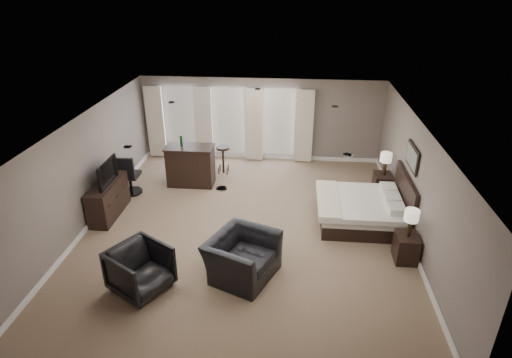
# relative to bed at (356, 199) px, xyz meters

# --- Properties ---
(room) EXTENTS (7.60, 8.60, 2.64)m
(room) POSITION_rel_bed_xyz_m (-2.58, -0.51, 0.67)
(room) COLOR #77604B
(room) RESTS_ON ground
(window_bay) EXTENTS (5.25, 0.20, 2.30)m
(window_bay) POSITION_rel_bed_xyz_m (-3.58, 3.60, 0.57)
(window_bay) COLOR silver
(window_bay) RESTS_ON room
(bed) EXTENTS (1.99, 1.90, 1.26)m
(bed) POSITION_rel_bed_xyz_m (0.00, 0.00, 0.00)
(bed) COLOR silver
(bed) RESTS_ON ground
(nightstand_near) EXTENTS (0.45, 0.55, 0.60)m
(nightstand_near) POSITION_rel_bed_xyz_m (0.89, -1.45, -0.33)
(nightstand_near) COLOR black
(nightstand_near) RESTS_ON ground
(nightstand_far) EXTENTS (0.47, 0.57, 0.62)m
(nightstand_far) POSITION_rel_bed_xyz_m (0.89, 1.45, -0.32)
(nightstand_far) COLOR black
(nightstand_far) RESTS_ON ground
(lamp_near) EXTENTS (0.29, 0.29, 0.61)m
(lamp_near) POSITION_rel_bed_xyz_m (0.89, -1.45, 0.27)
(lamp_near) COLOR beige
(lamp_near) RESTS_ON nightstand_near
(lamp_far) EXTENTS (0.30, 0.30, 0.62)m
(lamp_far) POSITION_rel_bed_xyz_m (0.89, 1.45, 0.30)
(lamp_far) COLOR beige
(lamp_far) RESTS_ON nightstand_far
(wall_art) EXTENTS (0.04, 0.96, 0.56)m
(wall_art) POSITION_rel_bed_xyz_m (1.12, 0.00, 1.12)
(wall_art) COLOR slate
(wall_art) RESTS_ON room
(dresser) EXTENTS (0.49, 1.51, 0.88)m
(dresser) POSITION_rel_bed_xyz_m (-6.03, -0.22, -0.19)
(dresser) COLOR black
(dresser) RESTS_ON ground
(tv) EXTENTS (0.58, 1.01, 0.13)m
(tv) POSITION_rel_bed_xyz_m (-6.03, -0.22, 0.31)
(tv) COLOR black
(tv) RESTS_ON dresser
(armchair_near) EXTENTS (1.32, 1.56, 1.16)m
(armchair_near) POSITION_rel_bed_xyz_m (-2.45, -2.25, -0.05)
(armchair_near) COLOR black
(armchair_near) RESTS_ON ground
(armchair_far) EXTENTS (1.28, 1.31, 1.00)m
(armchair_far) POSITION_rel_bed_xyz_m (-4.31, -2.86, -0.13)
(armchair_far) COLOR black
(armchair_far) RESTS_ON ground
(bar_counter) EXTENTS (1.33, 0.69, 1.16)m
(bar_counter) POSITION_rel_bed_xyz_m (-4.39, 1.65, -0.05)
(bar_counter) COLOR black
(bar_counter) RESTS_ON ground
(bar_stool_left) EXTENTS (0.47, 0.47, 0.85)m
(bar_stool_left) POSITION_rel_bed_xyz_m (-4.15, 2.25, -0.21)
(bar_stool_left) COLOR black
(bar_stool_left) RESTS_ON ground
(bar_stool_right) EXTENTS (0.42, 0.42, 0.84)m
(bar_stool_right) POSITION_rel_bed_xyz_m (-3.61, 2.50, -0.21)
(bar_stool_right) COLOR black
(bar_stool_right) RESTS_ON ground
(desk_chair) EXTENTS (0.58, 0.58, 1.13)m
(desk_chair) POSITION_rel_bed_xyz_m (-5.92, 0.97, -0.07)
(desk_chair) COLOR black
(desk_chair) RESTS_ON ground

